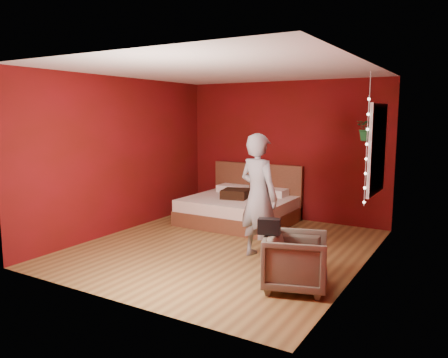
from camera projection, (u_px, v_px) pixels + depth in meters
floor at (224, 247)px, 6.57m from camera, size 4.50×4.50×0.00m
room_walls at (224, 135)px, 6.33m from camera, size 4.04×4.54×2.62m
window at (377, 149)px, 6.13m from camera, size 0.05×0.97×1.27m
fairy_lights at (366, 152)px, 5.69m from camera, size 0.04×0.04×1.45m
bed at (241, 208)px, 8.07m from camera, size 1.87×1.59×1.03m
person at (258, 196)px, 5.99m from camera, size 0.73×0.58×1.73m
armchair at (296, 261)px, 4.96m from camera, size 0.89×0.87×0.65m
handbag at (269, 226)px, 4.89m from camera, size 0.27×0.19×0.18m
throw_pillow at (235, 194)px, 7.95m from camera, size 0.54×0.54×0.16m
hanging_plant at (368, 128)px, 6.41m from camera, size 0.42×0.39×1.01m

